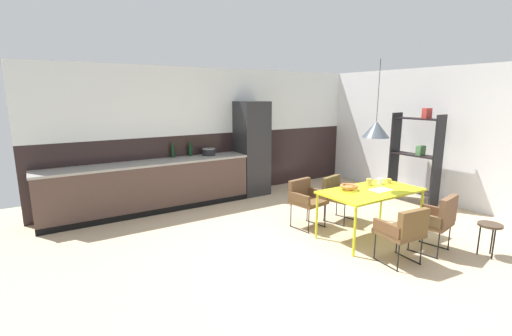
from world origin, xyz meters
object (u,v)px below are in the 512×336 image
(side_stool, at_px, (490,228))
(armchair_corner_seat, at_px, (404,228))
(armchair_by_stool, at_px, (305,196))
(open_shelf_unit, at_px, (416,154))
(fruit_bowl, at_px, (349,187))
(armchair_head_of_table, at_px, (337,192))
(cooking_pot, at_px, (209,152))
(open_book, at_px, (381,190))
(bottle_oil_tall, at_px, (173,151))
(armchair_facing_counter, at_px, (438,217))
(mug_tall_blue, at_px, (369,182))
(mug_short_terracotta, at_px, (389,181))
(mug_dark_espresso, at_px, (380,181))
(pendant_lamp_over_table_near, at_px, (376,129))
(dining_table, at_px, (371,193))
(bottle_wine_green, at_px, (190,150))
(refrigerator_column, at_px, (252,148))

(side_stool, bearing_deg, armchair_corner_seat, 158.57)
(armchair_by_stool, bearing_deg, open_shelf_unit, 168.83)
(armchair_by_stool, bearing_deg, fruit_bowl, 103.36)
(armchair_head_of_table, xyz_separation_m, cooking_pot, (-1.29, 2.31, 0.50))
(armchair_corner_seat, xyz_separation_m, fruit_bowl, (0.11, 1.04, 0.29))
(armchair_head_of_table, relative_size, side_stool, 1.66)
(open_book, distance_m, side_stool, 1.44)
(fruit_bowl, xyz_separation_m, bottle_oil_tall, (-1.61, 3.03, 0.27))
(armchair_facing_counter, distance_m, mug_tall_blue, 1.12)
(cooking_pot, bearing_deg, armchair_corner_seat, -78.63)
(armchair_head_of_table, height_order, mug_short_terracotta, mug_short_terracotta)
(open_book, xyz_separation_m, open_shelf_unit, (2.03, 0.80, 0.24))
(mug_short_terracotta, bearing_deg, bottle_oil_tall, 128.14)
(armchair_head_of_table, height_order, mug_dark_espresso, mug_dark_espresso)
(mug_dark_espresso, bearing_deg, pendant_lamp_over_table_near, -156.44)
(armchair_by_stool, height_order, open_shelf_unit, open_shelf_unit)
(dining_table, distance_m, armchair_head_of_table, 0.81)
(armchair_facing_counter, distance_m, bottle_wine_green, 4.51)
(bottle_wine_green, height_order, pendant_lamp_over_table_near, pendant_lamp_over_table_near)
(armchair_head_of_table, distance_m, side_stool, 2.20)
(bottle_oil_tall, bearing_deg, dining_table, -59.57)
(armchair_head_of_table, bearing_deg, pendant_lamp_over_table_near, 68.10)
(dining_table, xyz_separation_m, open_shelf_unit, (2.14, 0.71, 0.29))
(cooking_pot, relative_size, bottle_wine_green, 0.93)
(refrigerator_column, distance_m, armchair_head_of_table, 2.30)
(armchair_by_stool, height_order, side_stool, armchair_by_stool)
(open_shelf_unit, bearing_deg, cooking_pot, -125.65)
(refrigerator_column, distance_m, mug_dark_espresso, 2.91)
(fruit_bowl, bearing_deg, open_shelf_unit, 12.42)
(dining_table, bearing_deg, pendant_lamp_over_table_near, -90.00)
(cooking_pot, height_order, open_shelf_unit, open_shelf_unit)
(armchair_head_of_table, bearing_deg, open_shelf_unit, 163.90)
(refrigerator_column, height_order, mug_dark_espresso, refrigerator_column)
(armchair_by_stool, bearing_deg, dining_table, 114.27)
(armchair_corner_seat, relative_size, fruit_bowl, 2.80)
(armchair_corner_seat, xyz_separation_m, bottle_oil_tall, (-1.50, 4.07, 0.56))
(side_stool, xyz_separation_m, open_shelf_unit, (1.36, 2.03, 0.57))
(open_shelf_unit, bearing_deg, side_stool, -33.81)
(bottle_wine_green, bearing_deg, pendant_lamp_over_table_near, -64.67)
(refrigerator_column, relative_size, armchair_facing_counter, 2.47)
(armchair_facing_counter, height_order, open_shelf_unit, open_shelf_unit)
(armchair_facing_counter, distance_m, open_shelf_unit, 2.47)
(armchair_by_stool, bearing_deg, armchair_facing_counter, 108.05)
(refrigerator_column, bearing_deg, bottle_oil_tall, 172.61)
(mug_short_terracotta, xyz_separation_m, bottle_wine_green, (-2.08, 3.11, 0.27))
(armchair_head_of_table, relative_size, mug_dark_espresso, 5.62)
(armchair_corner_seat, height_order, side_stool, armchair_corner_seat)
(refrigerator_column, bearing_deg, armchair_corner_seat, -92.48)
(dining_table, distance_m, bottle_oil_tall, 3.75)
(armchair_by_stool, relative_size, bottle_wine_green, 2.69)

